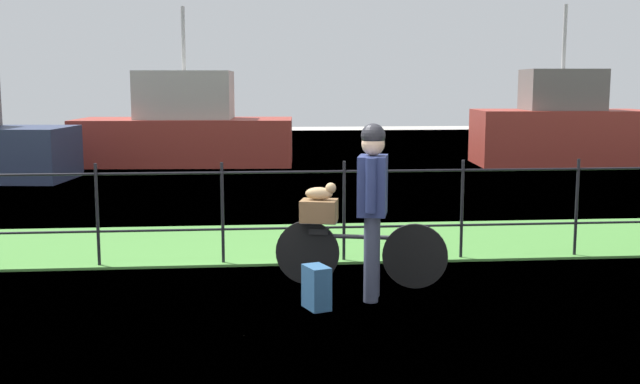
{
  "coord_description": "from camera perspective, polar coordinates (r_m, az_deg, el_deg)",
  "views": [
    {
      "loc": [
        -0.38,
        -6.47,
        2.04
      ],
      "look_at": [
        0.37,
        1.51,
        0.9
      ],
      "focal_mm": 42.52,
      "sensor_mm": 36.0,
      "label": 1
    }
  ],
  "objects": [
    {
      "name": "ground_plane",
      "position": [
        6.8,
        -1.91,
        -9.38
      ],
      "size": [
        60.0,
        60.0,
        0.0
      ],
      "primitive_type": "plane",
      "color": "#B2ADA3"
    },
    {
      "name": "grass_strip",
      "position": [
        9.8,
        -3.02,
        -3.83
      ],
      "size": [
        27.0,
        2.4,
        0.03
      ],
      "primitive_type": "cube",
      "color": "#478438",
      "rests_on": "ground"
    },
    {
      "name": "harbor_water",
      "position": [
        18.78,
        -4.17,
        1.86
      ],
      "size": [
        30.0,
        30.0,
        0.0
      ],
      "primitive_type": "plane",
      "color": "#426684",
      "rests_on": "ground"
    },
    {
      "name": "iron_fence",
      "position": [
        8.62,
        -2.75,
        -1.05
      ],
      "size": [
        18.04,
        0.04,
        1.18
      ],
      "color": "black",
      "rests_on": "ground"
    },
    {
      "name": "bicycle_main",
      "position": [
        7.72,
        2.93,
        -4.56
      ],
      "size": [
        1.72,
        0.46,
        0.66
      ],
      "color": "black",
      "rests_on": "ground"
    },
    {
      "name": "wooden_crate",
      "position": [
        7.69,
        -0.08,
        -1.41
      ],
      "size": [
        0.42,
        0.36,
        0.22
      ],
      "primitive_type": "cube",
      "rotation": [
        0.0,
        0.0,
        -0.24
      ],
      "color": "brown",
      "rests_on": "bicycle_main"
    },
    {
      "name": "terrier_dog",
      "position": [
        7.66,
        0.11,
        -0.03
      ],
      "size": [
        0.32,
        0.2,
        0.18
      ],
      "color": "tan",
      "rests_on": "wooden_crate"
    },
    {
      "name": "cyclist_person",
      "position": [
        7.15,
        3.98,
        -0.27
      ],
      "size": [
        0.35,
        0.53,
        1.68
      ],
      "color": "#383D51",
      "rests_on": "ground"
    },
    {
      "name": "backpack_on_paving",
      "position": [
        6.98,
        -0.27,
        -7.19
      ],
      "size": [
        0.27,
        0.33,
        0.4
      ],
      "primitive_type": "cube",
      "rotation": [
        0.0,
        0.0,
        5.07
      ],
      "color": "#28517A",
      "rests_on": "ground"
    },
    {
      "name": "moored_boat_near",
      "position": [
        20.3,
        17.64,
        4.58
      ],
      "size": [
        4.45,
        2.43,
        4.02
      ],
      "color": "#9E3328",
      "rests_on": "ground"
    },
    {
      "name": "moored_boat_mid",
      "position": [
        19.73,
        -10.08,
        4.6
      ],
      "size": [
        5.57,
        2.62,
        3.97
      ],
      "color": "#9E3328",
      "rests_on": "ground"
    }
  ]
}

